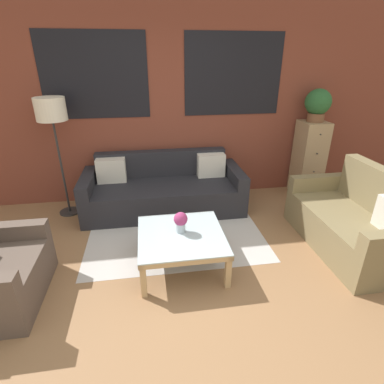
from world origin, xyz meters
name	(u,v)px	position (x,y,z in m)	size (l,w,h in m)	color
ground_plane	(194,306)	(0.00, 0.00, 0.00)	(16.00, 16.00, 0.00)	#8E6642
wall_back_brick	(167,104)	(0.00, 2.44, 1.41)	(8.40, 0.09, 2.80)	brown
rug	(176,234)	(-0.04, 1.20, 0.00)	(2.14, 1.47, 0.00)	#BCB7B2
couch_dark	(164,191)	(-0.13, 1.95, 0.28)	(2.22, 0.88, 0.78)	#232328
settee_vintage	(354,223)	(1.95, 0.64, 0.31)	(0.80, 1.53, 0.92)	olive
coffee_table	(181,239)	(-0.04, 0.59, 0.33)	(0.87, 0.87, 0.39)	silver
floor_lamp	(52,115)	(-1.47, 2.02, 1.37)	(0.37, 0.37, 1.59)	#2D2D2D
drawer_cabinet	(309,159)	(2.17, 2.16, 0.58)	(0.39, 0.42, 1.15)	tan
potted_plant	(318,104)	(2.17, 2.16, 1.41)	(0.37, 0.37, 0.47)	brown
flower_vase	(181,221)	(-0.04, 0.63, 0.52)	(0.14, 0.14, 0.22)	#ADBCC6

